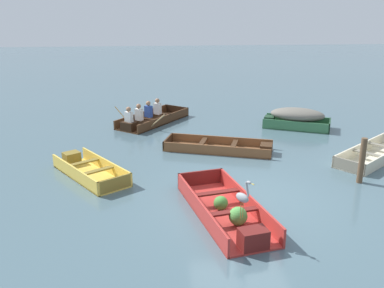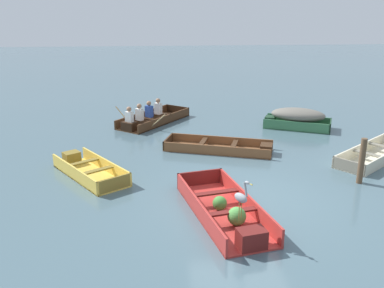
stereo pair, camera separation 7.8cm
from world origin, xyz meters
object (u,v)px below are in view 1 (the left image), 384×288
at_px(skiff_yellow_outer_moored, 88,170).
at_px(mooring_post, 362,161).
at_px(dinghy_red_foreground, 228,212).
at_px(rowboat_dark_varnish_with_crew, 149,118).
at_px(skiff_wooden_brown_mid_moored, 222,147).
at_px(skiff_cream_near_moored, 377,153).
at_px(skiff_green_far_moored, 296,117).
at_px(heron_on_dinghy, 243,197).

xyz_separation_m(skiff_yellow_outer_moored, mooring_post, (7.09, -1.18, 0.47)).
xyz_separation_m(dinghy_red_foreground, skiff_yellow_outer_moored, (-3.34, 2.80, -0.02)).
height_order(rowboat_dark_varnish_with_crew, mooring_post, mooring_post).
relative_size(dinghy_red_foreground, skiff_wooden_brown_mid_moored, 0.99).
xyz_separation_m(skiff_wooden_brown_mid_moored, skiff_yellow_outer_moored, (-3.95, -1.69, 0.03)).
distance_m(rowboat_dark_varnish_with_crew, mooring_post, 8.32).
height_order(skiff_cream_near_moored, skiff_yellow_outer_moored, skiff_yellow_outer_moored).
relative_size(skiff_green_far_moored, skiff_yellow_outer_moored, 0.95).
bearing_deg(heron_on_dinghy, skiff_green_far_moored, 64.63).
bearing_deg(heron_on_dinghy, rowboat_dark_varnish_with_crew, 101.93).
height_order(skiff_yellow_outer_moored, mooring_post, mooring_post).
distance_m(skiff_cream_near_moored, skiff_wooden_brown_mid_moored, 4.70).
relative_size(skiff_cream_near_moored, heron_on_dinghy, 3.88).
bearing_deg(skiff_green_far_moored, skiff_cream_near_moored, -66.93).
xyz_separation_m(skiff_cream_near_moored, skiff_wooden_brown_mid_moored, (-4.59, 1.02, -0.02)).
distance_m(skiff_yellow_outer_moored, mooring_post, 7.20).
bearing_deg(rowboat_dark_varnish_with_crew, skiff_yellow_outer_moored, -107.80).
bearing_deg(skiff_wooden_brown_mid_moored, dinghy_red_foreground, -97.68).
bearing_deg(heron_on_dinghy, skiff_cream_near_moored, 40.43).
distance_m(dinghy_red_foreground, skiff_wooden_brown_mid_moored, 4.54).
bearing_deg(skiff_cream_near_moored, mooring_post, -128.00).
height_order(heron_on_dinghy, mooring_post, heron_on_dinghy).
xyz_separation_m(skiff_yellow_outer_moored, heron_on_dinghy, (3.48, -3.64, 0.76)).
bearing_deg(mooring_post, skiff_wooden_brown_mid_moored, 137.63).
height_order(skiff_cream_near_moored, heron_on_dinghy, heron_on_dinghy).
relative_size(skiff_green_far_moored, mooring_post, 2.16).
bearing_deg(skiff_wooden_brown_mid_moored, skiff_cream_near_moored, -12.50).
xyz_separation_m(skiff_green_far_moored, mooring_post, (-0.02, -5.20, 0.17)).
xyz_separation_m(dinghy_red_foreground, mooring_post, (3.75, 1.63, 0.45)).
bearing_deg(dinghy_red_foreground, mooring_post, 23.49).
bearing_deg(skiff_yellow_outer_moored, skiff_cream_near_moored, 4.52).
relative_size(dinghy_red_foreground, skiff_cream_near_moored, 1.07).
height_order(dinghy_red_foreground, rowboat_dark_varnish_with_crew, rowboat_dark_varnish_with_crew).
distance_m(skiff_wooden_brown_mid_moored, skiff_yellow_outer_moored, 4.30).
bearing_deg(skiff_green_far_moored, rowboat_dark_varnish_with_crew, 169.06).
xyz_separation_m(dinghy_red_foreground, skiff_wooden_brown_mid_moored, (0.61, 4.50, -0.06)).
bearing_deg(skiff_cream_near_moored, skiff_green_far_moored, 113.07).
bearing_deg(rowboat_dark_varnish_with_crew, skiff_cream_near_moored, -32.57).
height_order(skiff_wooden_brown_mid_moored, mooring_post, mooring_post).
relative_size(skiff_green_far_moored, heron_on_dinghy, 3.10).
xyz_separation_m(skiff_wooden_brown_mid_moored, heron_on_dinghy, (-0.48, -5.33, 0.80)).
bearing_deg(dinghy_red_foreground, skiff_green_far_moored, 61.13).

